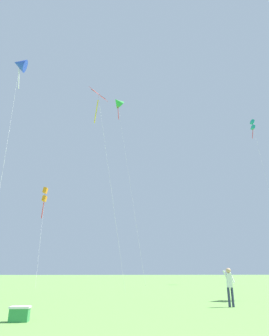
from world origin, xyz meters
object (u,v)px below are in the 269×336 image
kite_teal_box (253,126)px  kite_green_small (118,102)px  kite_orange_box (45,195)px  kite_blue_delta (20,64)px  kite_red_high (98,102)px  person_near_tree (229,283)px  picnic_cooler (20,314)px

kite_teal_box → kite_green_small: kite_green_small is taller
kite_orange_box → kite_blue_delta: 15.37m
kite_orange_box → kite_blue_delta: kite_blue_delta is taller
kite_red_high → kite_green_small: bearing=79.8°
kite_teal_box → person_near_tree: bearing=-122.7°
kite_teal_box → picnic_cooler: size_ratio=40.17×
kite_blue_delta → person_near_tree: (15.51, -16.00, -22.61)m
kite_red_high → kite_teal_box: 26.88m
kite_teal_box → kite_green_small: bearing=170.4°
kite_orange_box → kite_red_high: bearing=-53.8°
kite_orange_box → person_near_tree: (12.75, -23.27, -9.35)m
kite_blue_delta → kite_red_high: bearing=-7.5°
kite_red_high → kite_blue_delta: (-8.95, 1.18, 4.92)m
kite_orange_box → kite_teal_box: (29.88, 3.45, 12.75)m
kite_red_high → kite_orange_box: kite_red_high is taller
person_near_tree → kite_green_small: bearing=97.1°
kite_blue_delta → person_near_tree: bearing=-45.9°
kite_red_high → kite_blue_delta: bearing=172.5°
kite_green_small → person_near_tree: (3.78, -30.27, -27.04)m
picnic_cooler → kite_teal_box: bearing=49.9°
kite_red_high → kite_orange_box: bearing=126.2°
kite_red_high → kite_orange_box: (-6.19, 8.45, -8.34)m
kite_teal_box → person_near_tree: 38.68m
kite_blue_delta → kite_green_small: (11.73, 14.27, 4.43)m
kite_red_high → picnic_cooler: bearing=-94.9°
kite_orange_box → kite_blue_delta: size_ratio=0.46×
person_near_tree → kite_blue_delta: bearing=134.1°
person_near_tree → kite_red_high: bearing=113.9°
kite_green_small → picnic_cooler: 43.81m
kite_blue_delta → kite_green_small: size_ratio=0.84×
kite_teal_box → picnic_cooler: kite_teal_box is taller
kite_teal_box → kite_blue_delta: kite_blue_delta is taller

